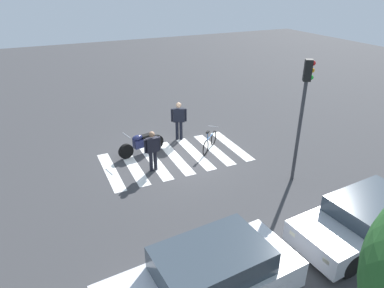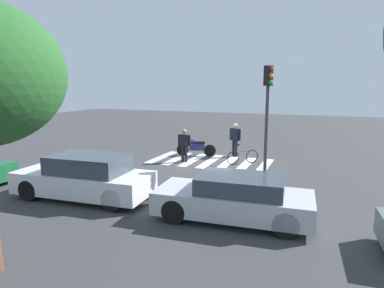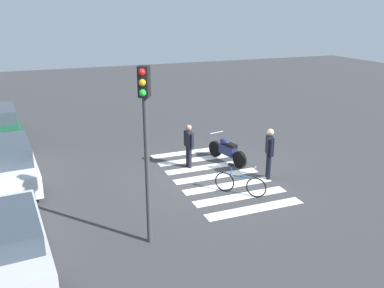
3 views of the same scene
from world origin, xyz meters
TOP-DOWN VIEW (x-y plane):
  - ground_plane at (0.00, 0.00)m, footprint 60.00×60.00m
  - police_motorcycle at (1.13, -0.97)m, footprint 2.09×0.75m
  - leaning_bicycle at (-1.63, -0.05)m, footprint 1.27×1.20m
  - officer_on_foot at (1.16, 0.59)m, footprint 0.66×0.22m
  - officer_by_motorcycle at (-0.84, -1.58)m, footprint 0.66×0.38m
  - crosswalk_stripes at (0.00, 0.00)m, footprint 5.85×3.14m
  - car_silver_sedan at (-3.03, 6.74)m, footprint 4.46×2.09m
  - car_white_van at (2.09, 6.82)m, footprint 4.71×2.14m
  - traffic_light_pole at (-3.30, 3.40)m, footprint 0.35×0.33m

SIDE VIEW (x-z plane):
  - ground_plane at x=0.00m, z-range 0.00..0.00m
  - crosswalk_stripes at x=0.00m, z-range 0.00..0.01m
  - leaning_bicycle at x=-1.63m, z-range -0.13..0.86m
  - police_motorcycle at x=1.13m, z-range -0.06..0.97m
  - car_silver_sedan at x=-3.03m, z-range -0.01..1.27m
  - car_white_van at x=2.09m, z-range -0.03..1.45m
  - officer_on_foot at x=1.16m, z-range 0.11..1.74m
  - officer_by_motorcycle at x=-0.84m, z-range 0.14..1.93m
  - traffic_light_pole at x=-3.30m, z-range 0.75..5.18m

